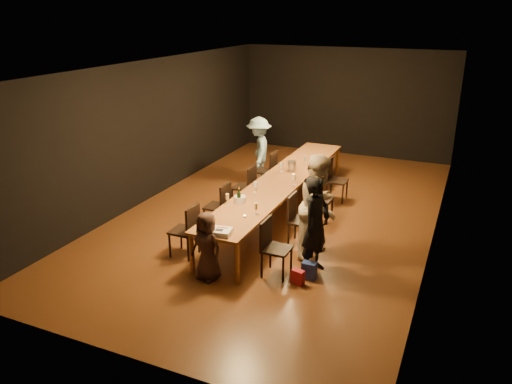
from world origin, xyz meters
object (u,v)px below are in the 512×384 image
at_px(chair_left_1, 217,206).
at_px(chair_left_0, 184,230).
at_px(woman_birthday, 316,225).
at_px(birthday_cake, 220,232).
at_px(man_blue, 259,150).
at_px(chair_right_1, 302,220).
at_px(chair_right_2, 321,198).
at_px(plate_stack, 240,199).
at_px(child, 207,246).
at_px(ice_bucket, 292,166).
at_px(chair_left_2, 244,187).
at_px(woman_tan, 319,207).
at_px(chair_right_3, 337,180).
at_px(chair_right_0, 277,248).
at_px(chair_left_3, 266,171).
at_px(table, 282,181).
at_px(champagne_bottle, 239,195).

bearing_deg(chair_left_1, chair_left_0, -180.00).
relative_size(woman_birthday, birthday_cake, 4.21).
height_order(man_blue, birthday_cake, man_blue).
relative_size(chair_right_1, chair_left_1, 1.00).
distance_m(chair_right_2, plate_stack, 1.88).
bearing_deg(chair_right_1, chair_left_1, -90.00).
height_order(woman_birthday, child, woman_birthday).
height_order(man_blue, ice_bucket, man_blue).
bearing_deg(woman_birthday, chair_left_2, 63.17).
distance_m(chair_left_0, woman_birthday, 2.26).
distance_m(man_blue, ice_bucket, 1.56).
height_order(chair_right_1, birthday_cake, chair_right_1).
height_order(chair_left_0, chair_left_1, same).
bearing_deg(chair_left_0, woman_tan, -66.32).
xyz_separation_m(chair_right_3, birthday_cake, (-0.77, -4.02, 0.32)).
distance_m(chair_right_0, chair_left_3, 3.98).
relative_size(chair_right_0, child, 0.83).
bearing_deg(woman_tan, table, 45.98).
relative_size(man_blue, birthday_cake, 4.23).
xyz_separation_m(chair_left_0, child, (0.75, -0.54, 0.09)).
relative_size(chair_left_2, woman_tan, 0.52).
height_order(table, chair_right_1, chair_right_1).
height_order(plate_stack, ice_bucket, ice_bucket).
bearing_deg(chair_right_2, child, -17.82).
distance_m(chair_right_3, chair_left_0, 3.98).
xyz_separation_m(chair_right_3, champagne_bottle, (-1.05, -2.77, 0.44)).
bearing_deg(chair_right_1, woman_tan, 53.71).
relative_size(child, ice_bucket, 5.57).
bearing_deg(man_blue, birthday_cake, -8.81).
distance_m(woman_birthday, woman_tan, 0.57).
xyz_separation_m(table, chair_left_1, (-0.85, -1.20, -0.24)).
height_order(chair_right_1, child, child).
relative_size(chair_right_3, chair_left_1, 1.00).
bearing_deg(chair_right_3, chair_left_1, -35.31).
distance_m(chair_right_2, chair_left_3, 2.08).
bearing_deg(birthday_cake, chair_left_3, 93.81).
height_order(woman_birthday, man_blue, man_blue).
xyz_separation_m(chair_right_2, chair_left_0, (-1.70, -2.40, 0.00)).
bearing_deg(child, chair_right_2, 85.24).
distance_m(table, man_blue, 2.03).
distance_m(chair_left_0, chair_left_3, 3.60).
xyz_separation_m(woman_tan, ice_bucket, (-1.25, 2.11, -0.05)).
xyz_separation_m(chair_right_0, chair_left_1, (-1.70, 1.20, 0.00)).
distance_m(chair_right_3, ice_bucket, 1.10).
height_order(table, chair_left_1, chair_left_1).
bearing_deg(champagne_bottle, chair_right_2, 56.20).
bearing_deg(table, plate_stack, -97.83).
distance_m(chair_right_2, chair_left_0, 2.94).
bearing_deg(chair_left_2, chair_left_3, 0.00).
height_order(chair_left_0, child, child).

